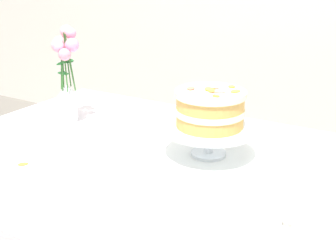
% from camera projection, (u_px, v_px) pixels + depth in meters
% --- Properties ---
extents(dining_table, '(1.40, 1.00, 0.74)m').
position_uv_depth(dining_table, '(140.00, 184.00, 1.31)').
color(dining_table, white).
rests_on(dining_table, ground).
extents(linen_napkin, '(0.39, 0.39, 0.00)m').
position_uv_depth(linen_napkin, '(208.00, 155.00, 1.29)').
color(linen_napkin, white).
rests_on(linen_napkin, dining_table).
extents(cake_stand, '(0.29, 0.29, 0.10)m').
position_uv_depth(cake_stand, '(209.00, 131.00, 1.27)').
color(cake_stand, silver).
rests_on(cake_stand, linen_napkin).
extents(layer_cake, '(0.21, 0.21, 0.12)m').
position_uv_depth(layer_cake, '(210.00, 108.00, 1.24)').
color(layer_cake, tan).
rests_on(layer_cake, cake_stand).
extents(flower_vase, '(0.13, 0.12, 0.36)m').
position_uv_depth(flower_vase, '(66.00, 77.00, 1.55)').
color(flower_vase, silver).
rests_on(flower_vase, dining_table).
extents(teacup, '(0.13, 0.13, 0.05)m').
position_uv_depth(teacup, '(266.00, 215.00, 0.94)').
color(teacup, white).
rests_on(teacup, dining_table).
extents(loose_petal_3, '(0.04, 0.04, 0.00)m').
position_uv_depth(loose_petal_3, '(23.00, 164.00, 1.23)').
color(loose_petal_3, orange).
rests_on(loose_petal_3, dining_table).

